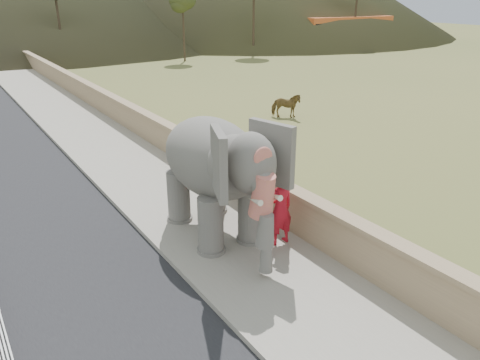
# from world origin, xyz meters

# --- Properties ---
(ground) EXTENTS (160.00, 160.00, 0.00)m
(ground) POSITION_xyz_m (0.00, 0.00, 0.00)
(ground) COLOR olive
(ground) RESTS_ON ground
(walkway) EXTENTS (3.00, 120.00, 0.15)m
(walkway) POSITION_xyz_m (0.00, 10.00, 0.07)
(walkway) COLOR #9E9687
(walkway) RESTS_ON ground
(parapet) EXTENTS (0.30, 120.00, 1.10)m
(parapet) POSITION_xyz_m (1.65, 10.00, 0.55)
(parapet) COLOR tan
(parapet) RESTS_ON ground
(cow) EXTENTS (1.43, 1.37, 1.15)m
(cow) POSITION_xyz_m (8.66, 9.24, 0.58)
(cow) COLOR brown
(cow) RESTS_ON ground
(distant_car) EXTENTS (4.55, 3.03, 1.44)m
(distant_car) POSITION_xyz_m (19.00, 35.84, 0.72)
(distant_car) COLOR silver
(distant_car) RESTS_ON ground
(bus_white) EXTENTS (11.28, 4.91, 3.10)m
(bus_white) POSITION_xyz_m (26.90, 35.20, 1.55)
(bus_white) COLOR silver
(bus_white) RESTS_ON ground
(bus_orange) EXTENTS (11.15, 3.28, 3.10)m
(bus_orange) POSITION_xyz_m (33.90, 30.49, 1.55)
(bus_orange) COLOR #DC5E26
(bus_orange) RESTS_ON ground
(elephant_and_man) EXTENTS (2.40, 4.14, 2.91)m
(elephant_and_man) POSITION_xyz_m (0.02, 1.10, 1.60)
(elephant_and_man) COLOR slate
(elephant_and_man) RESTS_ON ground
(trees) EXTENTS (48.38, 45.30, 9.63)m
(trees) POSITION_xyz_m (1.84, 30.73, 4.09)
(trees) COLOR #473828
(trees) RESTS_ON ground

